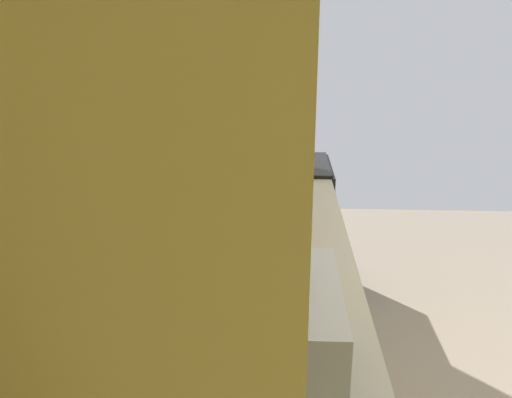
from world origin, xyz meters
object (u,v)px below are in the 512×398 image
Objects in this scene: oven_range at (282,226)px; kettle at (287,215)px; bowl at (287,199)px; microwave at (272,327)px.

kettle is (-1.13, -0.02, 0.51)m from oven_range.
kettle is (-0.35, 0.00, 0.04)m from bowl.
bowl is (-0.78, -0.02, 0.47)m from oven_range.
microwave reaches higher than bowl.
microwave reaches higher than kettle.
kettle reaches higher than bowl.
microwave is at bearing 179.03° from oven_range.
kettle is at bearing -179.16° from oven_range.
oven_range is 2.06× the size of microwave.
microwave reaches higher than oven_range.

